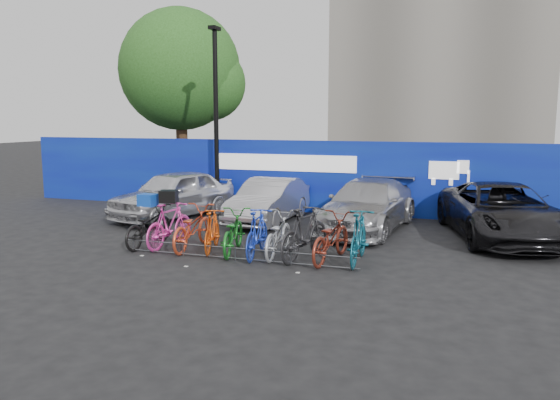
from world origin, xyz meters
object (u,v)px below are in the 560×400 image
at_px(tree, 185,73).
at_px(bike_6, 278,234).
at_px(bike_2, 192,228).
at_px(bike_3, 212,231).
at_px(car_0, 174,194).
at_px(car_1, 269,201).
at_px(car_3, 502,212).
at_px(bike_9, 359,237).
at_px(bike_7, 305,233).
at_px(bike_0, 149,226).
at_px(bike_rack, 235,253).
at_px(bike_5, 257,233).
at_px(lamppost, 216,114).
at_px(bike_4, 233,232).
at_px(bike_8, 331,238).
at_px(bike_1, 170,225).

xyz_separation_m(tree, bike_6, (7.55, -9.98, -4.56)).
bearing_deg(bike_2, bike_3, 170.94).
bearing_deg(car_0, bike_2, -38.25).
distance_m(car_0, bike_6, 5.93).
distance_m(car_0, car_1, 3.14).
distance_m(tree, car_3, 14.75).
height_order(car_3, bike_3, car_3).
bearing_deg(bike_9, bike_2, -1.42).
height_order(car_1, bike_7, car_1).
distance_m(bike_0, bike_9, 5.21).
height_order(bike_rack, bike_5, bike_5).
xyz_separation_m(lamppost, bike_4, (2.88, -5.39, -2.77)).
distance_m(car_3, bike_8, 5.18).
bearing_deg(bike_1, car_1, -101.97).
bearing_deg(tree, bike_3, -59.46).
height_order(car_3, bike_1, car_3).
height_order(bike_0, bike_6, bike_6).
bearing_deg(bike_rack, bike_6, 41.18).
distance_m(tree, bike_5, 13.24).
bearing_deg(bike_4, bike_8, 168.91).
distance_m(car_0, bike_7, 6.52).
distance_m(car_0, bike_3, 4.82).
bearing_deg(bike_6, bike_3, 0.33).
height_order(lamppost, bike_2, lamppost).
bearing_deg(bike_8, bike_4, 8.77).
xyz_separation_m(lamppost, car_3, (8.96, -1.79, -2.54)).
bearing_deg(bike_3, bike_6, 168.70).
bearing_deg(bike_1, car_3, -149.62).
relative_size(bike_0, bike_9, 0.99).
relative_size(bike_2, bike_6, 1.04).
bearing_deg(bike_9, bike_1, -1.41).
relative_size(bike_4, bike_6, 1.00).
xyz_separation_m(tree, lamppost, (3.57, -4.66, -1.80)).
bearing_deg(bike_4, bike_0, -11.57).
height_order(bike_2, bike_6, bike_2).
height_order(bike_0, bike_1, bike_1).
bearing_deg(car_0, tree, 130.90).
bearing_deg(bike_6, bike_4, 1.19).
height_order(bike_0, bike_3, bike_0).
xyz_separation_m(bike_0, bike_6, (3.35, 0.06, 0.00)).
height_order(car_1, bike_3, car_1).
bearing_deg(bike_0, bike_4, -177.90).
height_order(car_3, bike_7, car_3).
height_order(bike_1, bike_5, bike_1).
bearing_deg(bike_3, bike_0, -14.71).
height_order(tree, bike_1, tree).
height_order(bike_2, bike_3, bike_2).
distance_m(bike_4, bike_5, 0.69).
xyz_separation_m(bike_rack, bike_7, (1.44, 0.59, 0.43)).
bearing_deg(car_3, bike_4, -163.01).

